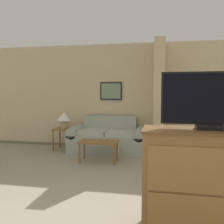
% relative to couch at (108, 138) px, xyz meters
% --- Properties ---
extents(wall_back, '(7.60, 0.16, 2.60)m').
position_rel_couch_xyz_m(wall_back, '(0.38, 0.49, 0.99)').
color(wall_back, '#CCB78E').
rests_on(wall_back, ground_plane).
extents(wall_partition_pillar, '(0.24, 0.66, 2.60)m').
position_rel_couch_xyz_m(wall_partition_pillar, '(1.19, 0.10, 0.99)').
color(wall_partition_pillar, '#CCB78E').
rests_on(wall_partition_pillar, ground_plane).
extents(couch, '(1.80, 0.84, 0.83)m').
position_rel_couch_xyz_m(couch, '(0.00, 0.00, 0.00)').
color(couch, '#99A393').
rests_on(couch, ground_plane).
extents(coffee_table, '(0.78, 0.41, 0.43)m').
position_rel_couch_xyz_m(coffee_table, '(0.01, -0.93, 0.07)').
color(coffee_table, brown).
rests_on(coffee_table, ground_plane).
extents(side_table, '(0.47, 0.47, 0.53)m').
position_rel_couch_xyz_m(side_table, '(-1.07, -0.07, 0.14)').
color(side_table, brown).
rests_on(side_table, ground_plane).
extents(table_lamp, '(0.33, 0.33, 0.40)m').
position_rel_couch_xyz_m(table_lamp, '(-1.07, -0.07, 0.48)').
color(table_lamp, tan).
rests_on(table_lamp, side_table).
extents(tv_dresser, '(1.26, 0.49, 1.06)m').
position_rel_couch_xyz_m(tv_dresser, '(1.68, -3.25, 0.22)').
color(tv_dresser, brown).
rests_on(tv_dresser, ground_plane).
extents(tv, '(0.90, 0.16, 0.55)m').
position_rel_couch_xyz_m(tv, '(1.68, -3.25, 1.03)').
color(tv, black).
rests_on(tv, tv_dresser).
extents(bed, '(1.44, 2.11, 0.52)m').
position_rel_couch_xyz_m(bed, '(2.36, -0.66, -0.04)').
color(bed, brown).
rests_on(bed, ground_plane).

